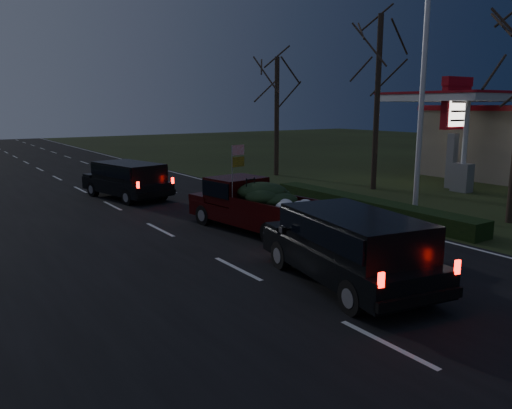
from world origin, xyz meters
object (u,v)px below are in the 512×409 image
gas_price_pylon (455,114)px  lead_suv (128,177)px  light_pole (424,70)px  pickup_truck (253,202)px  rear_suv (351,241)px

gas_price_pylon → lead_suv: (-14.81, 6.31, -2.76)m
light_pole → pickup_truck: size_ratio=1.77×
lead_suv → light_pole: bearing=-60.1°
light_pole → lead_suv: size_ratio=1.85×
light_pole → pickup_truck: bearing=169.3°
pickup_truck → rear_suv: bearing=-108.4°
light_pole → lead_suv: bearing=131.8°
gas_price_pylon → rear_suv: bearing=-152.7°
gas_price_pylon → lead_suv: bearing=156.9°
light_pole → rear_suv: 10.12m
pickup_truck → gas_price_pylon: bearing=-0.3°
light_pole → lead_suv: (-8.31, 9.31, -4.47)m
light_pole → rear_suv: light_pole is taller
pickup_truck → rear_suv: size_ratio=0.99×
gas_price_pylon → light_pole: bearing=-155.3°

